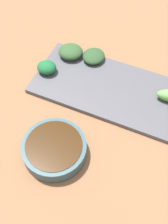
% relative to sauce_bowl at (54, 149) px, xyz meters
% --- Properties ---
extents(tabletop, '(2.10, 2.10, 0.02)m').
position_rel_sauce_bowl_xyz_m(tabletop, '(0.12, -0.03, -0.03)').
color(tabletop, brown).
rests_on(tabletop, ground).
extents(sauce_bowl, '(0.14, 0.14, 0.04)m').
position_rel_sauce_bowl_xyz_m(sauce_bowl, '(0.00, 0.00, 0.00)').
color(sauce_bowl, '#2F4C55').
rests_on(sauce_bowl, tabletop).
extents(serving_plate, '(0.19, 0.38, 0.01)m').
position_rel_sauce_bowl_xyz_m(serving_plate, '(0.21, -0.05, -0.01)').
color(serving_plate, '#494A51').
rests_on(serving_plate, tabletop).
extents(broccoli_leafy_0, '(0.05, 0.06, 0.03)m').
position_rel_sauce_bowl_xyz_m(broccoli_leafy_0, '(0.20, 0.12, 0.01)').
color(broccoli_leafy_0, '#185D31').
rests_on(broccoli_leafy_0, serving_plate).
extents(broccoli_leafy_1, '(0.07, 0.07, 0.02)m').
position_rel_sauce_bowl_xyz_m(broccoli_leafy_1, '(0.29, 0.03, 0.00)').
color(broccoli_leafy_1, '#264626').
rests_on(broccoli_leafy_1, serving_plate).
extents(broccoli_leafy_3, '(0.08, 0.08, 0.03)m').
position_rel_sauce_bowl_xyz_m(broccoli_leafy_3, '(0.28, 0.09, 0.01)').
color(broccoli_leafy_3, '#2C4D29').
rests_on(broccoli_leafy_3, serving_plate).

